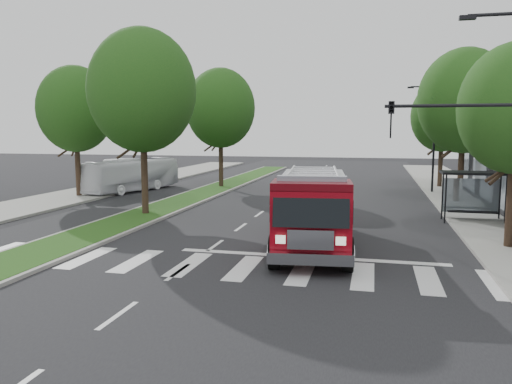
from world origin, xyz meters
The scene contains 14 objects.
ground centered at (0.00, 0.00, 0.00)m, with size 140.00×140.00×0.00m, color black.
sidewalk_right centered at (12.50, 10.00, 0.07)m, with size 5.00×80.00×0.15m, color gray.
sidewalk_left centered at (-14.50, 10.00, 0.07)m, with size 5.00×80.00×0.15m, color gray.
median centered at (-6.00, 18.00, 0.08)m, with size 3.00×50.00×0.15m.
bus_shelter centered at (11.20, 8.15, 2.04)m, with size 3.20×1.60×2.61m.
tree_right_mid centered at (11.50, 14.00, 6.49)m, with size 5.60×5.60×9.72m.
tree_right_far centered at (11.50, 24.00, 5.84)m, with size 5.00×5.00×8.73m.
tree_median_near centered at (-6.00, 6.00, 6.81)m, with size 5.80×5.80×10.16m.
tree_median_far centered at (-6.00, 20.00, 6.49)m, with size 5.60×5.60×9.72m.
tree_left_mid centered at (-14.00, 12.00, 6.16)m, with size 5.20×5.20×9.16m.
streetlight_right_near centered at (9.61, -3.50, 4.67)m, with size 4.08×0.22×8.00m.
streetlight_right_far centered at (10.35, 20.00, 4.48)m, with size 2.11×0.20×8.00m.
fire_engine centered at (3.87, 0.79, 1.52)m, with size 3.69×9.38×3.17m.
city_bus centered at (-12.00, 16.17, 1.28)m, with size 2.15×9.19×2.56m, color silver.
Camera 1 is at (6.25, -19.07, 4.67)m, focal length 35.00 mm.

